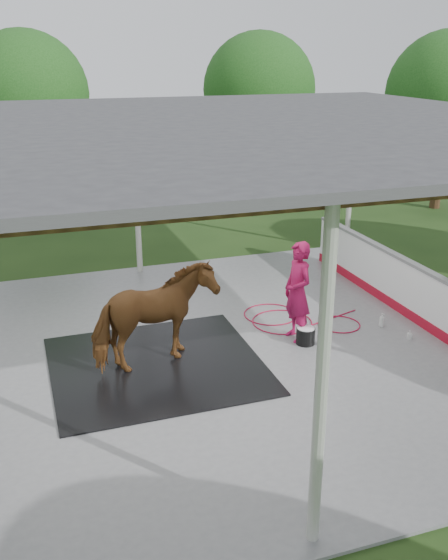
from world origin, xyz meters
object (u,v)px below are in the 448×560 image
object	(u,v)px
horse	(154,317)
dasher_board	(417,295)
handler	(298,292)
wash_bucket	(306,335)

from	to	relation	value
horse	dasher_board	bearing A→B (deg)	-103.16
handler	wash_bucket	bearing A→B (deg)	10.26
horse	wash_bucket	world-z (taller)	horse
dasher_board	handler	bearing A→B (deg)	179.90
handler	dasher_board	bearing A→B (deg)	84.14
handler	horse	bearing A→B (deg)	-91.36
horse	handler	size ratio (longest dim) A/B	1.11
dasher_board	wash_bucket	distance (m)	2.57
dasher_board	horse	world-z (taller)	horse
handler	wash_bucket	size ratio (longest dim) A/B	5.42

